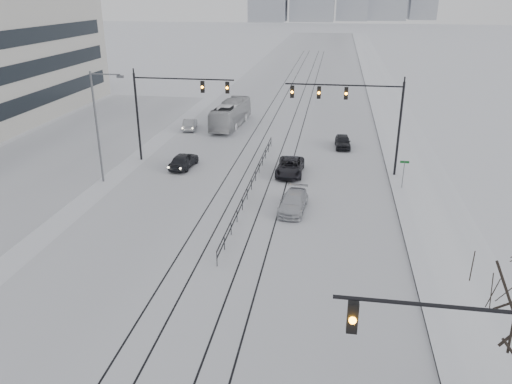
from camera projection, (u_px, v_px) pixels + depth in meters
name	position (u px, v px, depth m)	size (l,w,h in m)	color
road	(288.00, 108.00, 67.09)	(22.00, 260.00, 0.02)	silver
sidewalk_east	(391.00, 111.00, 65.10)	(5.00, 260.00, 0.16)	white
curb	(372.00, 111.00, 65.47)	(0.10, 260.00, 0.12)	gray
parking_strip	(52.00, 158.00, 47.11)	(14.00, 60.00, 0.03)	silver
tram_rails	(268.00, 152.00, 48.78)	(5.30, 180.00, 0.01)	black
traffic_mast_near	(482.00, 370.00, 14.38)	(6.10, 0.37, 7.00)	black
traffic_mast_ne	(359.00, 108.00, 40.86)	(9.60, 0.37, 8.00)	black
traffic_mast_nw	(168.00, 101.00, 44.27)	(9.10, 0.37, 8.00)	black
street_light_west	(100.00, 120.00, 39.45)	(2.73, 0.25, 9.00)	#595B60
median_fence	(252.00, 184.00, 39.44)	(0.06, 24.00, 1.00)	black
street_sign	(404.00, 170.00, 39.15)	(0.70, 0.06, 2.40)	#595B60
sedan_sb_inner	(184.00, 160.00, 44.33)	(1.63, 4.04, 1.38)	black
sedan_sb_outer	(190.00, 124.00, 56.64)	(1.30, 3.73, 1.23)	#929499
sedan_nb_front	(290.00, 167.00, 42.78)	(2.20, 4.78, 1.33)	black
sedan_nb_right	(293.00, 202.00, 35.71)	(1.79, 4.39, 1.27)	#BABCC2
sedan_nb_far	(343.00, 142.00, 50.05)	(1.49, 3.69, 1.26)	black
box_truck	(231.00, 114.00, 57.76)	(2.36, 10.10, 2.81)	#B3B4B7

